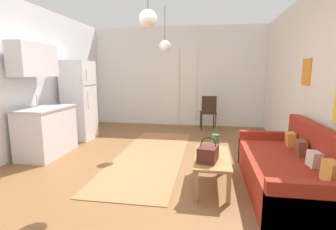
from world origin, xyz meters
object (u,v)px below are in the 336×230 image
(handbag, at_px, (208,153))
(pendant_lamp_near, at_px, (148,19))
(bamboo_vase, at_px, (215,143))
(refrigerator, at_px, (79,100))
(coffee_table, at_px, (212,160))
(accent_chair, at_px, (208,111))
(pendant_lamp_far, at_px, (165,46))
(couch, at_px, (293,171))

(handbag, relative_size, pendant_lamp_near, 0.49)
(bamboo_vase, bearing_deg, refrigerator, 148.79)
(coffee_table, distance_m, accent_chair, 3.41)
(pendant_lamp_far, bearing_deg, couch, -42.54)
(accent_chair, bearing_deg, coffee_table, 84.08)
(refrigerator, bearing_deg, couch, -27.32)
(coffee_table, relative_size, handbag, 2.98)
(handbag, xyz_separation_m, pendant_lamp_near, (-0.83, 0.32, 1.70))
(handbag, distance_m, refrigerator, 3.68)
(pendant_lamp_near, bearing_deg, refrigerator, 137.43)
(handbag, bearing_deg, pendant_lamp_near, 158.58)
(handbag, relative_size, pendant_lamp_far, 0.39)
(coffee_table, xyz_separation_m, pendant_lamp_far, (-0.94, 1.78, 1.67))
(coffee_table, relative_size, refrigerator, 0.58)
(bamboo_vase, distance_m, accent_chair, 3.19)
(pendant_lamp_near, bearing_deg, pendant_lamp_far, 92.09)
(bamboo_vase, relative_size, accent_chair, 0.51)
(bamboo_vase, relative_size, refrigerator, 0.26)
(handbag, height_order, pendant_lamp_near, pendant_lamp_near)
(couch, distance_m, refrigerator, 4.51)
(coffee_table, relative_size, pendant_lamp_near, 1.47)
(bamboo_vase, xyz_separation_m, pendant_lamp_far, (-0.98, 1.56, 1.49))
(refrigerator, height_order, pendant_lamp_near, pendant_lamp_near)
(couch, height_order, refrigerator, refrigerator)
(couch, height_order, handbag, couch)
(coffee_table, distance_m, pendant_lamp_far, 2.61)
(bamboo_vase, height_order, refrigerator, refrigerator)
(bamboo_vase, bearing_deg, handbag, -103.39)
(couch, relative_size, refrigerator, 1.18)
(coffee_table, xyz_separation_m, bamboo_vase, (0.04, 0.21, 0.18))
(refrigerator, relative_size, pendant_lamp_near, 2.55)
(bamboo_vase, height_order, handbag, bamboo_vase)
(handbag, distance_m, accent_chair, 3.60)
(pendant_lamp_near, xyz_separation_m, pendant_lamp_far, (-0.06, 1.65, -0.18))
(handbag, height_order, pendant_lamp_far, pendant_lamp_far)
(couch, xyz_separation_m, coffee_table, (-1.01, 0.02, 0.09))
(couch, distance_m, pendant_lamp_far, 3.18)
(handbag, bearing_deg, bamboo_vase, 76.61)
(bamboo_vase, height_order, pendant_lamp_far, pendant_lamp_far)
(pendant_lamp_near, bearing_deg, accent_chair, 75.92)
(accent_chair, distance_m, pendant_lamp_far, 2.39)
(coffee_table, xyz_separation_m, pendant_lamp_near, (-0.88, 0.13, 1.85))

